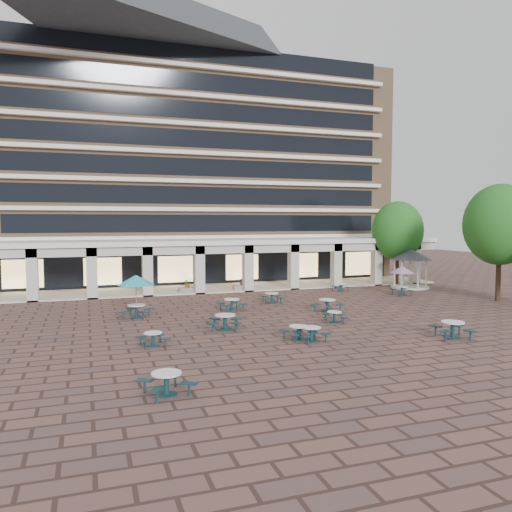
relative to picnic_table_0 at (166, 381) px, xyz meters
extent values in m
plane|color=brown|center=(8.39, 11.00, -0.47)|extent=(120.00, 120.00, 0.00)
cube|color=#9A7657|center=(8.39, 36.50, 10.53)|extent=(40.00, 15.00, 22.00)
cube|color=white|center=(8.39, 28.75, 4.03)|extent=(36.80, 0.50, 0.35)
cube|color=black|center=(8.39, 28.98, 5.33)|extent=(35.20, 0.05, 1.60)
cube|color=white|center=(8.39, 28.75, 6.63)|extent=(36.80, 0.50, 0.35)
cube|color=black|center=(8.39, 28.98, 7.93)|extent=(35.20, 0.05, 1.60)
cube|color=white|center=(8.39, 28.75, 9.23)|extent=(36.80, 0.50, 0.35)
cube|color=black|center=(8.39, 28.98, 10.53)|extent=(35.20, 0.05, 1.60)
cube|color=white|center=(8.39, 28.75, 11.83)|extent=(36.80, 0.50, 0.35)
cube|color=black|center=(8.39, 28.98, 13.13)|extent=(35.20, 0.05, 1.60)
cube|color=white|center=(8.39, 28.75, 14.43)|extent=(36.80, 0.50, 0.35)
cube|color=black|center=(8.39, 28.98, 15.73)|extent=(35.20, 0.05, 1.60)
cube|color=white|center=(8.39, 28.75, 17.03)|extent=(36.80, 0.50, 0.35)
cube|color=black|center=(8.39, 28.98, 18.33)|extent=(35.20, 0.05, 1.60)
cube|color=white|center=(8.39, 28.75, 19.63)|extent=(36.80, 0.50, 0.35)
cube|color=black|center=(8.39, 28.98, 20.93)|extent=(35.20, 0.05, 1.60)
cube|color=white|center=(8.39, 26.00, 3.73)|extent=(42.00, 6.60, 0.40)
cube|color=beige|center=(8.39, 23.15, 3.28)|extent=(42.00, 0.30, 0.90)
cube|color=black|center=(8.39, 28.70, 1.33)|extent=(38.00, 0.15, 3.20)
cube|color=beige|center=(8.39, 26.00, -0.41)|extent=(42.00, 6.00, 0.12)
cube|color=beige|center=(-6.38, 23.40, 1.53)|extent=(0.80, 0.80, 4.00)
cube|color=beige|center=(-2.16, 23.40, 1.53)|extent=(0.80, 0.80, 4.00)
cube|color=beige|center=(2.06, 23.40, 1.53)|extent=(0.80, 0.80, 4.00)
cube|color=beige|center=(6.28, 23.40, 1.53)|extent=(0.80, 0.80, 4.00)
cube|color=beige|center=(10.51, 23.40, 1.53)|extent=(0.80, 0.80, 4.00)
cube|color=beige|center=(14.73, 23.40, 1.53)|extent=(0.80, 0.80, 4.00)
cube|color=beige|center=(18.95, 23.40, 1.53)|extent=(0.80, 0.80, 4.00)
cube|color=beige|center=(23.17, 23.40, 1.53)|extent=(0.80, 0.80, 4.00)
cube|color=beige|center=(27.39, 23.40, 1.53)|extent=(0.80, 0.80, 4.00)
cube|color=#FFD88C|center=(-7.61, 28.55, 1.13)|extent=(3.20, 0.08, 2.40)
cube|color=#FFD88C|center=(-1.21, 28.55, 1.13)|extent=(3.20, 0.08, 2.40)
cube|color=#FFD88C|center=(5.19, 28.55, 1.13)|extent=(3.20, 0.08, 2.40)
cube|color=#FFD88C|center=(11.59, 28.55, 1.13)|extent=(3.20, 0.08, 2.40)
cube|color=#FFD88C|center=(17.99, 28.55, 1.13)|extent=(3.20, 0.08, 2.40)
cube|color=#FFD88C|center=(24.39, 28.55, 1.13)|extent=(3.20, 0.08, 2.40)
cylinder|color=#143A3D|center=(0.00, 0.00, -0.45)|extent=(0.73, 0.73, 0.04)
cylinder|color=#143A3D|center=(0.00, 0.00, -0.13)|extent=(0.19, 0.19, 0.69)
cylinder|color=white|center=(0.00, 0.00, 0.29)|extent=(1.05, 1.05, 0.05)
cube|color=#143A3D|center=(0.42, 0.70, -0.01)|extent=(0.55, 0.65, 0.05)
cylinder|color=#143A3D|center=(0.42, 0.70, -0.25)|extent=(0.08, 0.08, 0.44)
cube|color=#143A3D|center=(-0.70, 0.42, -0.01)|extent=(0.65, 0.55, 0.05)
cylinder|color=#143A3D|center=(-0.70, 0.42, -0.25)|extent=(0.08, 0.08, 0.44)
cube|color=#143A3D|center=(-0.42, -0.70, -0.01)|extent=(0.55, 0.65, 0.05)
cylinder|color=#143A3D|center=(-0.42, -0.70, -0.25)|extent=(0.08, 0.08, 0.44)
cube|color=#143A3D|center=(0.70, -0.42, -0.01)|extent=(0.65, 0.55, 0.05)
cylinder|color=#143A3D|center=(0.70, -0.42, -0.25)|extent=(0.08, 0.08, 0.44)
cylinder|color=#143A3D|center=(8.07, 5.46, -0.45)|extent=(0.66, 0.66, 0.04)
cylinder|color=#143A3D|center=(8.07, 5.46, -0.16)|extent=(0.17, 0.17, 0.62)
cylinder|color=white|center=(8.07, 5.46, 0.21)|extent=(0.94, 0.94, 0.05)
cube|color=#143A3D|center=(8.51, 6.05, -0.06)|extent=(0.52, 0.57, 0.05)
cylinder|color=#143A3D|center=(8.51, 6.05, -0.28)|extent=(0.08, 0.08, 0.39)
cube|color=#143A3D|center=(7.48, 5.91, -0.06)|extent=(0.57, 0.52, 0.05)
cylinder|color=#143A3D|center=(7.48, 5.91, -0.28)|extent=(0.08, 0.08, 0.39)
cube|color=#143A3D|center=(7.62, 4.88, -0.06)|extent=(0.52, 0.57, 0.05)
cylinder|color=#143A3D|center=(7.62, 4.88, -0.28)|extent=(0.08, 0.08, 0.39)
cube|color=#143A3D|center=(8.65, 5.02, -0.06)|extent=(0.57, 0.52, 0.05)
cylinder|color=#143A3D|center=(8.65, 5.02, -0.28)|extent=(0.08, 0.08, 0.39)
cylinder|color=#143A3D|center=(7.56, 5.96, -0.45)|extent=(0.66, 0.66, 0.04)
cylinder|color=#143A3D|center=(7.56, 5.96, -0.16)|extent=(0.17, 0.17, 0.62)
cylinder|color=white|center=(7.56, 5.96, 0.21)|extent=(0.94, 0.94, 0.05)
cube|color=#143A3D|center=(7.96, 6.58, -0.06)|extent=(0.50, 0.58, 0.05)
cylinder|color=#143A3D|center=(7.96, 6.58, -0.28)|extent=(0.08, 0.08, 0.40)
cube|color=#143A3D|center=(6.95, 6.35, -0.06)|extent=(0.58, 0.50, 0.05)
cylinder|color=#143A3D|center=(6.95, 6.35, -0.28)|extent=(0.08, 0.08, 0.40)
cube|color=#143A3D|center=(7.17, 5.34, -0.06)|extent=(0.50, 0.58, 0.05)
cylinder|color=#143A3D|center=(7.17, 5.34, -0.28)|extent=(0.08, 0.08, 0.40)
cube|color=#143A3D|center=(8.18, 5.56, -0.06)|extent=(0.58, 0.50, 0.05)
cylinder|color=#143A3D|center=(8.18, 5.56, -0.28)|extent=(0.08, 0.08, 0.40)
cylinder|color=#143A3D|center=(15.17, 3.67, -0.45)|extent=(0.80, 0.80, 0.05)
cylinder|color=#143A3D|center=(15.17, 3.67, -0.09)|extent=(0.21, 0.21, 0.76)
cylinder|color=white|center=(15.17, 3.67, 0.36)|extent=(1.15, 1.15, 0.06)
cube|color=#143A3D|center=(15.96, 4.08, 0.03)|extent=(0.71, 0.58, 0.06)
cylinder|color=#143A3D|center=(15.96, 4.08, -0.23)|extent=(0.09, 0.09, 0.48)
cube|color=#143A3D|center=(14.76, 4.46, 0.03)|extent=(0.58, 0.71, 0.06)
cylinder|color=#143A3D|center=(14.76, 4.46, -0.23)|extent=(0.09, 0.09, 0.48)
cube|color=#143A3D|center=(14.38, 3.25, 0.03)|extent=(0.71, 0.58, 0.06)
cylinder|color=#143A3D|center=(14.38, 3.25, -0.23)|extent=(0.09, 0.09, 0.48)
cube|color=#143A3D|center=(15.59, 2.88, 0.03)|extent=(0.58, 0.71, 0.06)
cylinder|color=#143A3D|center=(15.59, 2.88, -0.23)|extent=(0.09, 0.09, 0.48)
cylinder|color=#143A3D|center=(0.34, 14.39, -0.45)|extent=(0.77, 0.77, 0.04)
cylinder|color=#143A3D|center=(0.34, 14.39, -0.11)|extent=(0.20, 0.20, 0.73)
cylinder|color=white|center=(0.34, 14.39, 0.33)|extent=(1.10, 1.10, 0.05)
cube|color=#143A3D|center=(1.14, 14.69, 0.01)|extent=(0.67, 0.50, 0.05)
cylinder|color=#143A3D|center=(1.14, 14.69, -0.24)|extent=(0.09, 0.09, 0.46)
cube|color=#143A3D|center=(0.04, 15.20, 0.01)|extent=(0.50, 0.67, 0.05)
cylinder|color=#143A3D|center=(0.04, 15.20, -0.24)|extent=(0.09, 0.09, 0.46)
cube|color=#143A3D|center=(-0.47, 14.10, 0.01)|extent=(0.67, 0.50, 0.05)
cylinder|color=#143A3D|center=(-0.47, 14.10, -0.24)|extent=(0.09, 0.09, 0.46)
cube|color=#143A3D|center=(0.63, 13.59, 0.01)|extent=(0.50, 0.67, 0.05)
cylinder|color=#143A3D|center=(0.63, 13.59, -0.24)|extent=(0.09, 0.09, 0.46)
cylinder|color=gray|center=(0.34, 14.39, 0.85)|extent=(0.05, 0.05, 2.64)
cone|color=#24A9C2|center=(0.34, 14.39, 1.89)|extent=(2.31, 2.31, 0.60)
cylinder|color=#143A3D|center=(0.42, 7.02, -0.46)|extent=(0.61, 0.61, 0.04)
cylinder|color=#143A3D|center=(0.42, 7.02, -0.18)|extent=(0.16, 0.16, 0.58)
cylinder|color=white|center=(0.42, 7.02, 0.17)|extent=(0.88, 0.88, 0.04)
cube|color=#143A3D|center=(0.83, 7.56, -0.09)|extent=(0.49, 0.53, 0.04)
cylinder|color=#143A3D|center=(0.83, 7.56, -0.29)|extent=(0.07, 0.07, 0.37)
cube|color=#143A3D|center=(-0.12, 7.43, -0.09)|extent=(0.53, 0.49, 0.04)
cylinder|color=#143A3D|center=(-0.12, 7.43, -0.29)|extent=(0.07, 0.07, 0.37)
cube|color=#143A3D|center=(0.00, 6.48, -0.09)|extent=(0.49, 0.53, 0.04)
cylinder|color=#143A3D|center=(0.00, 6.48, -0.29)|extent=(0.07, 0.07, 0.37)
cube|color=#143A3D|center=(0.96, 6.60, -0.09)|extent=(0.53, 0.49, 0.04)
cylinder|color=#143A3D|center=(0.96, 6.60, -0.29)|extent=(0.07, 0.07, 0.37)
cylinder|color=#143A3D|center=(12.56, 12.57, -0.45)|extent=(0.76, 0.76, 0.04)
cylinder|color=#143A3D|center=(12.56, 12.57, -0.11)|extent=(0.20, 0.20, 0.72)
cylinder|color=white|center=(12.56, 12.57, 0.32)|extent=(1.09, 1.09, 0.05)
cube|color=#143A3D|center=(12.90, 13.34, 0.01)|extent=(0.52, 0.67, 0.05)
cylinder|color=#143A3D|center=(12.90, 13.34, -0.24)|extent=(0.09, 0.09, 0.46)
cube|color=#143A3D|center=(11.78, 12.90, 0.01)|extent=(0.67, 0.52, 0.05)
cylinder|color=#143A3D|center=(11.78, 12.90, -0.24)|extent=(0.09, 0.09, 0.46)
cube|color=#143A3D|center=(12.23, 11.79, 0.01)|extent=(0.52, 0.67, 0.05)
cylinder|color=#143A3D|center=(12.23, 11.79, -0.24)|extent=(0.09, 0.09, 0.46)
cube|color=#143A3D|center=(13.34, 12.23, 0.01)|extent=(0.67, 0.52, 0.05)
cylinder|color=#143A3D|center=(13.34, 12.23, -0.24)|extent=(0.09, 0.09, 0.46)
cylinder|color=#143A3D|center=(4.63, 9.30, -0.45)|extent=(0.80, 0.80, 0.05)
cylinder|color=#143A3D|center=(4.63, 9.30, -0.10)|extent=(0.21, 0.21, 0.75)
cylinder|color=white|center=(4.63, 9.30, 0.36)|extent=(1.14, 1.14, 0.06)
cube|color=#143A3D|center=(5.42, 9.70, 0.03)|extent=(0.71, 0.57, 0.06)
cylinder|color=#143A3D|center=(5.42, 9.70, -0.23)|extent=(0.09, 0.09, 0.48)
cube|color=#143A3D|center=(4.23, 10.09, 0.03)|extent=(0.57, 0.71, 0.06)
cylinder|color=#143A3D|center=(4.23, 10.09, -0.23)|extent=(0.09, 0.09, 0.48)
cube|color=#143A3D|center=(3.84, 8.89, 0.03)|extent=(0.71, 0.57, 0.06)
cylinder|color=#143A3D|center=(3.84, 8.89, -0.23)|extent=(0.09, 0.09, 0.48)
cube|color=#143A3D|center=(5.03, 8.50, 0.03)|extent=(0.57, 0.71, 0.06)
cylinder|color=#143A3D|center=(5.03, 8.50, -0.23)|extent=(0.09, 0.09, 0.48)
cylinder|color=#143A3D|center=(10.27, 16.98, -0.45)|extent=(0.70, 0.70, 0.04)
cylinder|color=#143A3D|center=(10.27, 16.98, -0.14)|extent=(0.18, 0.18, 0.66)
cylinder|color=white|center=(10.27, 16.98, 0.25)|extent=(1.00, 1.00, 0.05)
cube|color=#143A3D|center=(10.90, 17.42, -0.04)|extent=(0.61, 0.54, 0.05)
cylinder|color=#143A3D|center=(10.90, 17.42, -0.26)|extent=(0.08, 0.08, 0.42)
cube|color=#143A3D|center=(9.82, 17.61, -0.04)|extent=(0.54, 0.61, 0.05)
cylinder|color=#143A3D|center=(9.82, 17.61, -0.26)|extent=(0.08, 0.08, 0.42)
cube|color=#143A3D|center=(9.63, 16.53, -0.04)|extent=(0.61, 0.54, 0.05)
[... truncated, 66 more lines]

